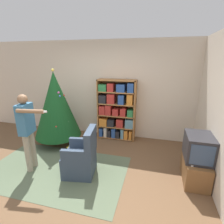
{
  "coord_description": "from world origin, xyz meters",
  "views": [
    {
      "loc": [
        1.34,
        -2.43,
        2.13
      ],
      "look_at": [
        0.45,
        0.96,
        1.05
      ],
      "focal_mm": 28.0,
      "sensor_mm": 36.0,
      "label": 1
    }
  ],
  "objects_px": {
    "television": "(199,147)",
    "standing_person": "(27,127)",
    "christmas_tree": "(56,105)",
    "bookshelf": "(117,111)",
    "armchair": "(82,158)"
  },
  "relations": [
    {
      "from": "television",
      "to": "standing_person",
      "type": "relative_size",
      "value": 0.38
    },
    {
      "from": "television",
      "to": "standing_person",
      "type": "xyz_separation_m",
      "value": [
        -3.08,
        -0.45,
        0.23
      ]
    },
    {
      "from": "television",
      "to": "standing_person",
      "type": "bearing_deg",
      "value": -171.71
    },
    {
      "from": "bookshelf",
      "to": "christmas_tree",
      "type": "height_order",
      "value": "christmas_tree"
    },
    {
      "from": "bookshelf",
      "to": "christmas_tree",
      "type": "bearing_deg",
      "value": -154.55
    },
    {
      "from": "standing_person",
      "to": "christmas_tree",
      "type": "bearing_deg",
      "value": 176.32
    },
    {
      "from": "christmas_tree",
      "to": "standing_person",
      "type": "bearing_deg",
      "value": -85.35
    },
    {
      "from": "armchair",
      "to": "standing_person",
      "type": "distance_m",
      "value": 1.18
    },
    {
      "from": "standing_person",
      "to": "television",
      "type": "bearing_deg",
      "value": 89.97
    },
    {
      "from": "christmas_tree",
      "to": "armchair",
      "type": "height_order",
      "value": "christmas_tree"
    },
    {
      "from": "bookshelf",
      "to": "armchair",
      "type": "height_order",
      "value": "bookshelf"
    },
    {
      "from": "television",
      "to": "christmas_tree",
      "type": "height_order",
      "value": "christmas_tree"
    },
    {
      "from": "armchair",
      "to": "standing_person",
      "type": "relative_size",
      "value": 0.61
    },
    {
      "from": "bookshelf",
      "to": "standing_person",
      "type": "distance_m",
      "value": 2.23
    },
    {
      "from": "television",
      "to": "armchair",
      "type": "height_order",
      "value": "armchair"
    }
  ]
}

